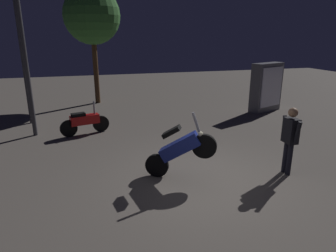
{
  "coord_description": "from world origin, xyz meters",
  "views": [
    {
      "loc": [
        -2.45,
        -5.76,
        3.23
      ],
      "look_at": [
        -0.46,
        1.22,
        1.0
      ],
      "focal_mm": 31.68,
      "sensor_mm": 36.0,
      "label": 1
    }
  ],
  "objects_px": {
    "motorcycle_blue_foreground": "(180,149)",
    "person_rider_beside": "(290,135)",
    "motorcycle_red_parked_left": "(85,122)",
    "streetlamp_far": "(19,31)",
    "kiosk_billboard": "(266,87)",
    "streetlamp_near": "(22,35)"
  },
  "relations": [
    {
      "from": "person_rider_beside",
      "to": "motorcycle_red_parked_left",
      "type": "bearing_deg",
      "value": -41.84
    },
    {
      "from": "motorcycle_blue_foreground",
      "to": "person_rider_beside",
      "type": "xyz_separation_m",
      "value": [
        2.59,
        -0.44,
        0.23
      ]
    },
    {
      "from": "motorcycle_red_parked_left",
      "to": "streetlamp_far",
      "type": "bearing_deg",
      "value": 119.93
    },
    {
      "from": "motorcycle_red_parked_left",
      "to": "streetlamp_far",
      "type": "distance_m",
      "value": 4.05
    },
    {
      "from": "motorcycle_blue_foreground",
      "to": "streetlamp_near",
      "type": "bearing_deg",
      "value": 159.19
    },
    {
      "from": "person_rider_beside",
      "to": "streetlamp_near",
      "type": "bearing_deg",
      "value": -35.44
    },
    {
      "from": "streetlamp_near",
      "to": "streetlamp_far",
      "type": "distance_m",
      "value": 1.66
    },
    {
      "from": "motorcycle_blue_foreground",
      "to": "motorcycle_red_parked_left",
      "type": "relative_size",
      "value": 1.0
    },
    {
      "from": "motorcycle_red_parked_left",
      "to": "kiosk_billboard",
      "type": "distance_m",
      "value": 7.83
    },
    {
      "from": "motorcycle_red_parked_left",
      "to": "person_rider_beside",
      "type": "bearing_deg",
      "value": -58.88
    },
    {
      "from": "person_rider_beside",
      "to": "streetlamp_far",
      "type": "relative_size",
      "value": 0.31
    },
    {
      "from": "motorcycle_blue_foreground",
      "to": "streetlamp_far",
      "type": "height_order",
      "value": "streetlamp_far"
    },
    {
      "from": "motorcycle_blue_foreground",
      "to": "streetlamp_near",
      "type": "height_order",
      "value": "streetlamp_near"
    },
    {
      "from": "streetlamp_near",
      "to": "motorcycle_red_parked_left",
      "type": "bearing_deg",
      "value": -11.89
    },
    {
      "from": "person_rider_beside",
      "to": "kiosk_billboard",
      "type": "xyz_separation_m",
      "value": [
        3.07,
        5.61,
        0.08
      ]
    },
    {
      "from": "motorcycle_blue_foreground",
      "to": "streetlamp_near",
      "type": "xyz_separation_m",
      "value": [
        -3.69,
        4.35,
        2.49
      ]
    },
    {
      "from": "kiosk_billboard",
      "to": "person_rider_beside",
      "type": "bearing_deg",
      "value": 40.77
    },
    {
      "from": "streetlamp_far",
      "to": "kiosk_billboard",
      "type": "distance_m",
      "value": 10.0
    },
    {
      "from": "person_rider_beside",
      "to": "streetlamp_near",
      "type": "xyz_separation_m",
      "value": [
        -6.28,
        4.8,
        2.26
      ]
    },
    {
      "from": "streetlamp_near",
      "to": "streetlamp_far",
      "type": "xyz_separation_m",
      "value": [
        -0.34,
        1.62,
        0.15
      ]
    },
    {
      "from": "person_rider_beside",
      "to": "kiosk_billboard",
      "type": "bearing_deg",
      "value": -116.79
    },
    {
      "from": "motorcycle_red_parked_left",
      "to": "streetlamp_near",
      "type": "bearing_deg",
      "value": 153.01
    }
  ]
}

